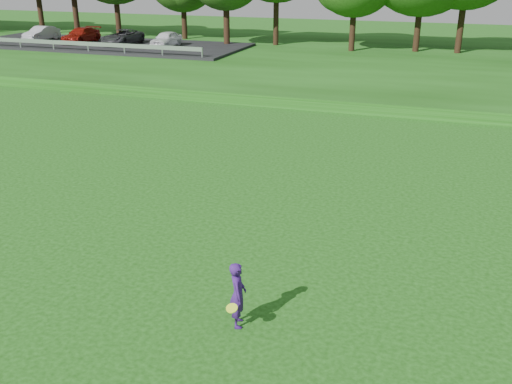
% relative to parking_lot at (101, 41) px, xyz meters
% --- Properties ---
extents(ground, '(140.00, 140.00, 0.00)m').
position_rel_parking_lot_xyz_m(ground, '(23.91, -32.80, -1.01)').
color(ground, '#15430D').
rests_on(ground, ground).
extents(berm, '(130.00, 30.00, 0.60)m').
position_rel_parking_lot_xyz_m(berm, '(23.91, 1.20, -0.71)').
color(berm, '#15430D').
rests_on(berm, ground).
extents(walking_path, '(130.00, 1.60, 0.04)m').
position_rel_parking_lot_xyz_m(walking_path, '(23.91, -12.80, -0.99)').
color(walking_path, gray).
rests_on(walking_path, ground).
extents(parking_lot, '(24.00, 9.00, 1.38)m').
position_rel_parking_lot_xyz_m(parking_lot, '(0.00, 0.00, 0.00)').
color(parking_lot, black).
rests_on(parking_lot, berm).
extents(woman, '(0.51, 0.90, 1.42)m').
position_rel_parking_lot_xyz_m(woman, '(24.39, -32.27, -0.29)').
color(woman, '#3B176A').
rests_on(woman, ground).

